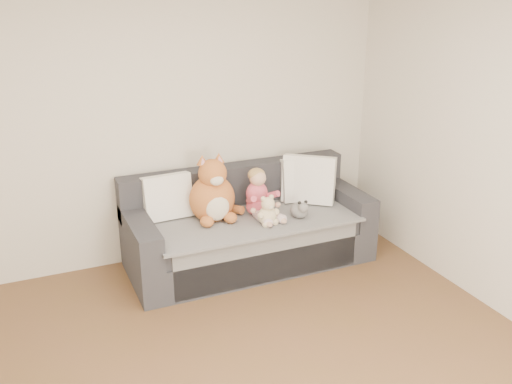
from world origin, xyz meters
TOP-DOWN VIEW (x-y plane):
  - room_shell at (0.00, 0.42)m, footprint 5.00×5.00m
  - sofa at (0.78, 2.06)m, footprint 2.20×0.94m
  - cushion_left at (0.09, 2.27)m, footprint 0.44×0.22m
  - cushion_right_back at (1.42, 2.17)m, footprint 0.48×0.28m
  - cushion_right_front at (1.43, 2.11)m, footprint 0.52×0.48m
  - toddler at (0.86, 1.99)m, footprint 0.31×0.45m
  - plush_cat at (0.45, 2.07)m, footprint 0.50×0.43m
  - teddy_bear at (0.85, 1.77)m, footprint 0.21×0.16m
  - plush_cow at (1.17, 1.79)m, footprint 0.15×0.23m
  - sippy_cup at (0.85, 1.75)m, footprint 0.11×0.09m

SIDE VIEW (x-z plane):
  - sofa at x=0.78m, z-range -0.12..0.73m
  - sippy_cup at x=0.85m, z-range 0.48..0.60m
  - plush_cow at x=1.17m, z-range 0.46..0.64m
  - teddy_bear at x=0.85m, z-range 0.45..0.72m
  - toddler at x=0.86m, z-range 0.44..0.88m
  - cushion_left at x=0.09m, z-range 0.47..0.88m
  - cushion_right_back at x=1.42m, z-range 0.47..0.89m
  - cushion_right_front at x=1.43m, z-range 0.46..0.93m
  - plush_cat at x=0.45m, z-range 0.39..1.01m
  - room_shell at x=0.00m, z-range -1.20..3.80m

